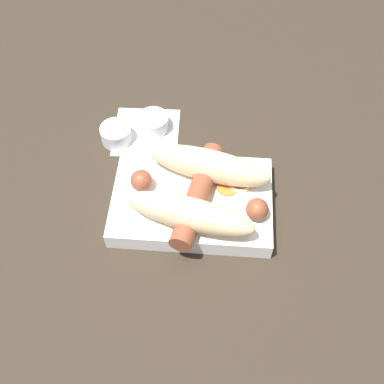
# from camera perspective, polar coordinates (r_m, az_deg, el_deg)

# --- Properties ---
(ground_plane) EXTENTS (3.00, 3.00, 0.00)m
(ground_plane) POSITION_cam_1_polar(r_m,az_deg,el_deg) (0.75, -0.00, -1.79)
(ground_plane) COLOR #33281E
(food_tray) EXTENTS (0.24, 0.16, 0.03)m
(food_tray) POSITION_cam_1_polar(r_m,az_deg,el_deg) (0.74, -0.00, -1.13)
(food_tray) COLOR white
(food_tray) RESTS_ON ground_plane
(bread_roll) EXTENTS (0.21, 0.17, 0.05)m
(bread_roll) POSITION_cam_1_polar(r_m,az_deg,el_deg) (0.70, 1.03, 0.37)
(bread_roll) COLOR beige
(bread_roll) RESTS_ON food_tray
(sausage) EXTENTS (0.21, 0.18, 0.03)m
(sausage) POSITION_cam_1_polar(r_m,az_deg,el_deg) (0.70, 0.72, -0.31)
(sausage) COLOR brown
(sausage) RESTS_ON food_tray
(pickled_veggies) EXTENTS (0.06, 0.06, 0.01)m
(pickled_veggies) POSITION_cam_1_polar(r_m,az_deg,el_deg) (0.74, 5.05, 1.19)
(pickled_veggies) COLOR orange
(pickled_veggies) RESTS_ON food_tray
(napkin) EXTENTS (0.11, 0.11, 0.00)m
(napkin) POSITION_cam_1_polar(r_m,az_deg,el_deg) (0.85, -5.43, 7.10)
(napkin) COLOR white
(napkin) RESTS_ON ground_plane
(condiment_cup_near) EXTENTS (0.05, 0.05, 0.03)m
(condiment_cup_near) POSITION_cam_1_polar(r_m,az_deg,el_deg) (0.84, -4.60, 8.08)
(condiment_cup_near) COLOR silver
(condiment_cup_near) RESTS_ON ground_plane
(condiment_cup_far) EXTENTS (0.05, 0.05, 0.03)m
(condiment_cup_far) POSITION_cam_1_polar(r_m,az_deg,el_deg) (0.83, -8.97, 6.74)
(condiment_cup_far) COLOR silver
(condiment_cup_far) RESTS_ON ground_plane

